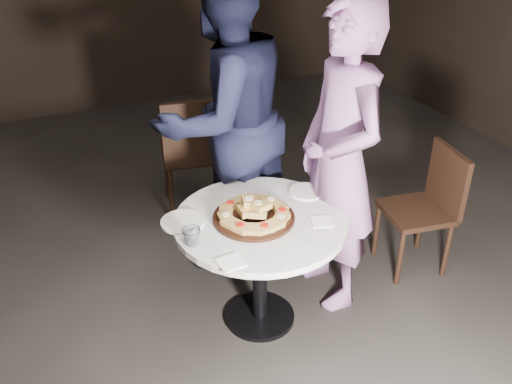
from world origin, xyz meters
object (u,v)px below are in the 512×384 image
table (260,239)px  diner_navy (224,120)px  chair_far (194,148)px  focaccia_pile (254,212)px  water_glass (192,237)px  diner_teal (340,161)px  serving_board (254,218)px  chair_right (429,202)px

table → diner_navy: size_ratio=0.62×
chair_far → focaccia_pile: bearing=97.9°
water_glass → diner_teal: (0.87, 0.12, 0.15)m
table → water_glass: bearing=-170.8°
serving_board → chair_far: bearing=86.0°
serving_board → diner_navy: size_ratio=0.22×
water_glass → chair_far: bearing=70.7°
chair_right → water_glass: bearing=-76.9°
chair_far → diner_teal: (0.43, -1.12, 0.33)m
table → water_glass: (-0.38, -0.06, 0.16)m
chair_far → chair_right: size_ratio=1.15×
serving_board → focaccia_pile: (0.00, 0.00, 0.04)m
water_glass → chair_far: size_ratio=0.10×
focaccia_pile → diner_navy: 0.68m
serving_board → chair_far: 1.18m
chair_right → diner_teal: (-0.65, 0.01, 0.40)m
serving_board → chair_right: size_ratio=0.53×
focaccia_pile → water_glass: 0.36m
chair_far → diner_navy: bearing=104.1°
chair_far → diner_teal: diner_teal is taller
diner_navy → diner_teal: 0.73m
chair_right → diner_teal: size_ratio=0.46×
water_glass → diner_navy: bearing=57.4°
serving_board → diner_navy: (0.10, 0.63, 0.27)m
focaccia_pile → chair_right: 1.19m
diner_navy → chair_far: bearing=-104.1°
water_glass → chair_far: (0.43, 1.24, -0.18)m
serving_board → focaccia_pile: size_ratio=1.11×
chair_far → diner_navy: 0.67m
focaccia_pile → chair_right: (1.16, 0.03, -0.25)m
water_glass → diner_teal: diner_teal is taller
focaccia_pile → diner_navy: size_ratio=0.20×
focaccia_pile → water_glass: focaccia_pile is taller
serving_board → diner_teal: size_ratio=0.24×
table → serving_board: bearing=160.4°
water_glass → diner_navy: (0.45, 0.71, 0.23)m
chair_right → diner_navy: 1.31m
table → chair_far: chair_far is taller
focaccia_pile → serving_board: bearing=-113.3°
chair_far → diner_teal: size_ratio=0.53×
diner_navy → diner_teal: diner_navy is taller
table → water_glass: size_ratio=13.17×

